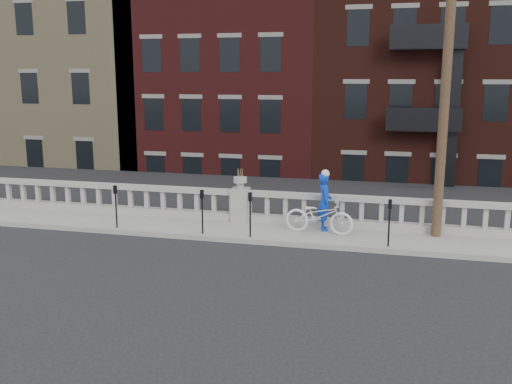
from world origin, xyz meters
TOP-DOWN VIEW (x-y plane):
  - ground at (0.00, 0.00)m, footprint 120.00×120.00m
  - sidewalk at (0.00, 3.00)m, footprint 32.00×2.20m
  - balustrade at (0.00, 3.95)m, footprint 28.00×0.34m
  - planter_pedestal at (0.00, 3.95)m, footprint 0.55×0.55m
  - lower_level at (0.56, 23.04)m, footprint 80.00×44.00m
  - utility_pole at (6.20, 3.60)m, footprint 1.60×0.28m
  - parking_meter_a at (-3.57, 2.15)m, footprint 0.10×0.09m
  - parking_meter_b at (-0.70, 2.15)m, footprint 0.10×0.09m
  - parking_meter_c at (0.80, 2.15)m, footprint 0.10×0.09m
  - parking_meter_d at (4.83, 2.15)m, footprint 0.10×0.09m
  - bicycle at (2.73, 3.08)m, footprint 2.15×0.90m
  - cyclist at (2.84, 3.49)m, footprint 0.57×0.74m

SIDE VIEW (x-z plane):
  - ground at x=0.00m, z-range 0.00..0.00m
  - sidewalk at x=0.00m, z-range 0.00..0.15m
  - balustrade at x=0.00m, z-range 0.13..1.16m
  - bicycle at x=2.73m, z-range 0.15..1.25m
  - planter_pedestal at x=0.00m, z-range -0.05..1.71m
  - parking_meter_a at x=-3.57m, z-range 0.32..1.68m
  - parking_meter_b at x=-0.70m, z-range 0.32..1.68m
  - parking_meter_c at x=0.80m, z-range 0.32..1.68m
  - parking_meter_d at x=4.83m, z-range 0.32..1.68m
  - cyclist at x=2.84m, z-range 0.15..1.95m
  - lower_level at x=0.56m, z-range -7.77..13.03m
  - utility_pole at x=6.20m, z-range 0.24..10.24m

